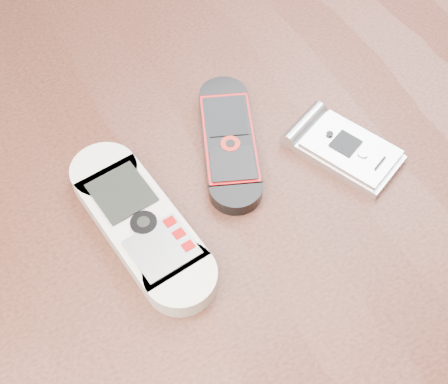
{
  "coord_description": "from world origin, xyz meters",
  "views": [
    {
      "loc": [
        -0.13,
        -0.26,
        1.19
      ],
      "look_at": [
        0.01,
        0.0,
        0.76
      ],
      "focal_mm": 50.0,
      "sensor_mm": 36.0,
      "label": 1
    }
  ],
  "objects_px": {
    "table": "(219,260)",
    "nokia_white": "(141,223)",
    "motorola_razr": "(347,150)",
    "nokia_black_red": "(229,141)"
  },
  "relations": [
    {
      "from": "nokia_black_red",
      "to": "motorola_razr",
      "type": "distance_m",
      "value": 0.1
    },
    {
      "from": "nokia_black_red",
      "to": "motorola_razr",
      "type": "bearing_deg",
      "value": -11.36
    },
    {
      "from": "nokia_white",
      "to": "motorola_razr",
      "type": "bearing_deg",
      "value": -11.58
    },
    {
      "from": "table",
      "to": "nokia_black_red",
      "type": "xyz_separation_m",
      "value": [
        0.03,
        0.05,
        0.11
      ]
    },
    {
      "from": "motorola_razr",
      "to": "table",
      "type": "bearing_deg",
      "value": 151.81
    },
    {
      "from": "nokia_black_red",
      "to": "motorola_razr",
      "type": "height_order",
      "value": "same"
    },
    {
      "from": "nokia_white",
      "to": "table",
      "type": "bearing_deg",
      "value": -11.36
    },
    {
      "from": "table",
      "to": "nokia_white",
      "type": "bearing_deg",
      "value": 176.17
    },
    {
      "from": "table",
      "to": "motorola_razr",
      "type": "xyz_separation_m",
      "value": [
        0.12,
        -0.01,
        0.11
      ]
    },
    {
      "from": "motorola_razr",
      "to": "nokia_black_red",
      "type": "bearing_deg",
      "value": 122.85
    }
  ]
}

